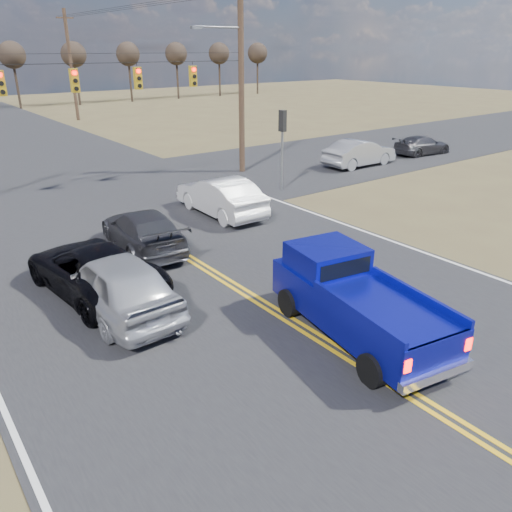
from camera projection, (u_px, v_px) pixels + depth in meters
ground at (390, 383)px, 10.67m from camera, size 160.00×160.00×0.00m
road_main at (169, 246)px, 18.03m from camera, size 14.00×120.00×0.02m
road_cross at (90, 197)px, 23.92m from camera, size 120.00×12.00×0.02m
signal_gantry at (88, 86)px, 22.09m from camera, size 19.60×4.83×10.00m
utility_poles at (82, 84)px, 21.17m from camera, size 19.60×58.32×10.00m
treeline at (21, 65)px, 28.32m from camera, size 87.00×117.80×7.40m
pickup_truck at (354, 300)px, 12.16m from camera, size 2.76×5.44×1.95m
silver_suv at (116, 283)px, 13.27m from camera, size 2.08×4.95×1.67m
black_suv at (93, 268)px, 14.46m from camera, size 2.94×5.41×1.44m
white_car_queue at (221, 196)px, 21.18m from camera, size 1.81×4.93×1.61m
dgrey_car_queue at (143, 230)px, 17.53m from camera, size 2.49×5.03×1.41m
cross_car_east_near at (360, 153)px, 29.96m from camera, size 1.70×4.82×1.59m
cross_car_east_far at (422, 145)px, 33.32m from camera, size 2.17×4.43×1.24m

